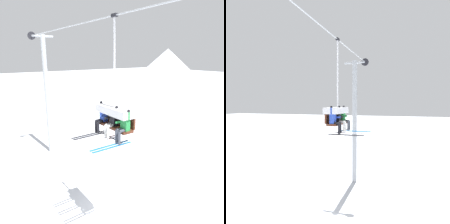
# 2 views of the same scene
# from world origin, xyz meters

# --- Properties ---
(lift_tower_far) EXTENTS (0.36, 1.88, 9.53)m
(lift_tower_far) POSITION_xyz_m (7.43, -0.02, 4.93)
(lift_tower_far) COLOR #9EA3A8
(lift_tower_far) RESTS_ON ground_plane
(lift_cable) EXTENTS (18.35, 0.05, 0.05)m
(lift_cable) POSITION_xyz_m (-0.75, -0.80, 9.25)
(lift_cable) COLOR #9EA3A8
(chairlift_chair) EXTENTS (1.87, 0.74, 4.54)m
(chairlift_chair) POSITION_xyz_m (1.27, -0.73, 5.69)
(chairlift_chair) COLOR #512819
(skier_blue) EXTENTS (0.48, 1.70, 1.34)m
(skier_blue) POSITION_xyz_m (0.54, -0.94, 5.35)
(skier_blue) COLOR #2847B7
(skier_black) EXTENTS (0.48, 1.70, 1.34)m
(skier_black) POSITION_xyz_m (1.27, -0.94, 5.35)
(skier_black) COLOR black
(skier_green) EXTENTS (0.48, 1.70, 1.34)m
(skier_green) POSITION_xyz_m (2.00, -0.94, 5.35)
(skier_green) COLOR #23843D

